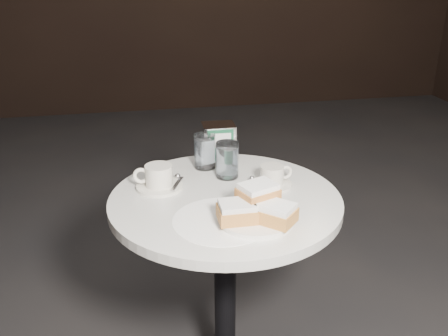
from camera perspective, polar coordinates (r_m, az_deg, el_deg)
cafe_table at (r=1.60m, az=0.14°, el=-9.64°), size 0.70×0.70×0.74m
sugar_spill at (r=1.37m, az=-0.21°, el=-5.99°), size 0.36×0.36×0.00m
beignet_plate at (r=1.35m, az=3.71°, el=-4.85°), size 0.26×0.26×0.10m
coffee_cup_left at (r=1.56m, az=-7.49°, el=-1.18°), size 0.16×0.16×0.08m
coffee_cup_right at (r=1.57m, az=5.52°, el=-1.04°), size 0.15×0.15×0.07m
water_glass_left at (r=1.69m, az=-2.21°, el=1.87°), size 0.08×0.08×0.12m
water_glass_right at (r=1.61m, az=0.37°, el=0.87°), size 0.08×0.08×0.12m
napkin_dispenser at (r=1.75m, az=-0.62°, el=2.98°), size 0.11×0.10×0.13m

